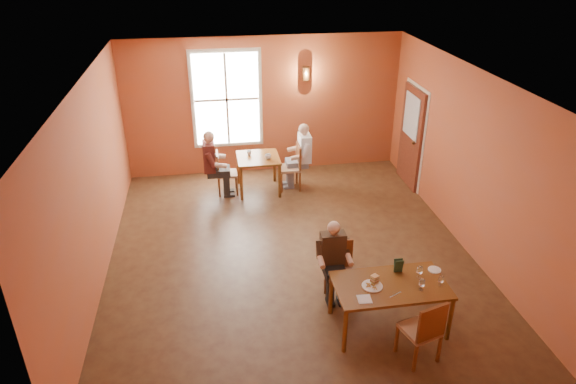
{
  "coord_description": "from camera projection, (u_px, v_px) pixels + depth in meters",
  "views": [
    {
      "loc": [
        -1.2,
        -7.25,
        4.88
      ],
      "look_at": [
        0.0,
        0.2,
        1.05
      ],
      "focal_mm": 32.0,
      "sensor_mm": 36.0,
      "label": 1
    }
  ],
  "objects": [
    {
      "name": "diner_main",
      "position": [
        342.0,
        268.0,
        7.34
      ],
      "size": [
        0.47,
        0.47,
        1.17
      ],
      "primitive_type": null,
      "rotation": [
        0.0,
        0.0,
        3.14
      ],
      "color": "#32211C",
      "rests_on": "ground"
    },
    {
      "name": "chair_diner_main",
      "position": [
        341.0,
        274.0,
        7.42
      ],
      "size": [
        0.41,
        0.41,
        0.92
      ],
      "primitive_type": null,
      "rotation": [
        0.0,
        0.0,
        3.14
      ],
      "color": "#442311",
      "rests_on": "ground"
    },
    {
      "name": "wall_left",
      "position": [
        92.0,
        186.0,
        7.66
      ],
      "size": [
        0.04,
        7.0,
        3.0
      ],
      "primitive_type": "cube",
      "color": "brown",
      "rests_on": "ground"
    },
    {
      "name": "goblet_b",
      "position": [
        441.0,
        281.0,
        6.74
      ],
      "size": [
        0.08,
        0.08,
        0.17
      ],
      "primitive_type": null,
      "rotation": [
        0.0,
        0.0,
        0.13
      ],
      "color": "white",
      "rests_on": "main_table"
    },
    {
      "name": "napkin",
      "position": [
        364.0,
        299.0,
        6.53
      ],
      "size": [
        0.19,
        0.19,
        0.01
      ],
      "primitive_type": "cube",
      "rotation": [
        0.0,
        0.0,
        -0.07
      ],
      "color": "silver",
      "rests_on": "main_table"
    },
    {
      "name": "wall_sconce",
      "position": [
        306.0,
        74.0,
        10.89
      ],
      "size": [
        0.16,
        0.16,
        0.28
      ],
      "primitive_type": "cylinder",
      "color": "brown",
      "rests_on": "wall_back"
    },
    {
      "name": "chair_diner_white",
      "position": [
        289.0,
        167.0,
        10.74
      ],
      "size": [
        0.43,
        0.43,
        0.98
      ],
      "primitive_type": null,
      "rotation": [
        0.0,
        0.0,
        1.57
      ],
      "color": "#3F2411",
      "rests_on": "ground"
    },
    {
      "name": "chair_diner_maroon",
      "position": [
        227.0,
        173.0,
        10.58
      ],
      "size": [
        0.4,
        0.4,
        0.91
      ],
      "primitive_type": null,
      "rotation": [
        0.0,
        0.0,
        -1.57
      ],
      "color": "#3D2412",
      "rests_on": "ground"
    },
    {
      "name": "ceiling",
      "position": [
        290.0,
        78.0,
        7.41
      ],
      "size": [
        6.0,
        7.0,
        0.04
      ],
      "primitive_type": "cube",
      "color": "white",
      "rests_on": "wall_back"
    },
    {
      "name": "diner_maroon",
      "position": [
        225.0,
        163.0,
        10.47
      ],
      "size": [
        0.54,
        0.54,
        1.36
      ],
      "primitive_type": null,
      "rotation": [
        0.0,
        0.0,
        -1.57
      ],
      "color": "maroon",
      "rests_on": "ground"
    },
    {
      "name": "goblet_c",
      "position": [
        422.0,
        285.0,
        6.65
      ],
      "size": [
        0.08,
        0.08,
        0.19
      ],
      "primitive_type": null,
      "rotation": [
        0.0,
        0.0,
        0.1
      ],
      "color": "white",
      "rests_on": "main_table"
    },
    {
      "name": "menu_stand",
      "position": [
        398.0,
        266.0,
        7.02
      ],
      "size": [
        0.12,
        0.06,
        0.2
      ],
      "primitive_type": "cube",
      "rotation": [
        0.0,
        0.0,
        -0.04
      ],
      "color": "#203E26",
      "rests_on": "main_table"
    },
    {
      "name": "cup_a",
      "position": [
        268.0,
        157.0,
        10.42
      ],
      "size": [
        0.13,
        0.13,
        0.1
      ],
      "primitive_type": "imported",
      "rotation": [
        0.0,
        0.0,
        0.04
      ],
      "color": "silver",
      "rests_on": "second_table"
    },
    {
      "name": "knife",
      "position": [
        395.0,
        295.0,
        6.61
      ],
      "size": [
        0.19,
        0.1,
        0.0
      ],
      "primitive_type": "cube",
      "rotation": [
        0.0,
        0.0,
        0.44
      ],
      "color": "silver",
      "rests_on": "main_table"
    },
    {
      "name": "diner_white",
      "position": [
        291.0,
        159.0,
        10.67
      ],
      "size": [
        0.54,
        0.54,
        1.34
      ],
      "primitive_type": null,
      "rotation": [
        0.0,
        0.0,
        1.57
      ],
      "color": "white",
      "rests_on": "ground"
    },
    {
      "name": "window",
      "position": [
        227.0,
        99.0,
        10.92
      ],
      "size": [
        1.36,
        0.1,
        1.96
      ],
      "primitive_type": "cube",
      "color": "white",
      "rests_on": "wall_back"
    },
    {
      "name": "main_table",
      "position": [
        389.0,
        305.0,
        6.97
      ],
      "size": [
        1.5,
        0.85,
        0.71
      ],
      "primitive_type": null,
      "color": "brown",
      "rests_on": "ground"
    },
    {
      "name": "door",
      "position": [
        410.0,
        137.0,
        10.73
      ],
      "size": [
        0.12,
        1.04,
        2.1
      ],
      "primitive_type": "cube",
      "color": "maroon",
      "rests_on": "ground"
    },
    {
      "name": "side_plate",
      "position": [
        434.0,
        270.0,
        7.09
      ],
      "size": [
        0.22,
        0.22,
        0.01
      ],
      "primitive_type": "cylinder",
      "rotation": [
        0.0,
        0.0,
        -0.29
      ],
      "color": "white",
      "rests_on": "main_table"
    },
    {
      "name": "cup_b",
      "position": [
        249.0,
        153.0,
        10.6
      ],
      "size": [
        0.1,
        0.1,
        0.09
      ],
      "primitive_type": "imported",
      "rotation": [
        0.0,
        0.0,
        0.02
      ],
      "color": "white",
      "rests_on": "second_table"
    },
    {
      "name": "chair_empty",
      "position": [
        420.0,
        328.0,
        6.4
      ],
      "size": [
        0.52,
        0.52,
        0.94
      ],
      "primitive_type": null,
      "rotation": [
        0.0,
        0.0,
        0.29
      ],
      "color": "#42240F",
      "rests_on": "ground"
    },
    {
      "name": "sandwich",
      "position": [
        375.0,
        280.0,
        6.8
      ],
      "size": [
        0.12,
        0.12,
        0.11
      ],
      "primitive_type": "cube",
      "rotation": [
        0.0,
        0.0,
        0.48
      ],
      "color": "tan",
      "rests_on": "main_table"
    },
    {
      "name": "plate_food",
      "position": [
        372.0,
        286.0,
        6.76
      ],
      "size": [
        0.33,
        0.33,
        0.04
      ],
      "primitive_type": "cylinder",
      "rotation": [
        0.0,
        0.0,
        0.23
      ],
      "color": "white",
      "rests_on": "main_table"
    },
    {
      "name": "wall_right",
      "position": [
        468.0,
        160.0,
        8.51
      ],
      "size": [
        0.04,
        7.0,
        3.0
      ],
      "primitive_type": "cube",
      "color": "brown",
      "rests_on": "ground"
    },
    {
      "name": "second_table",
      "position": [
        259.0,
        174.0,
        10.7
      ],
      "size": [
        0.86,
        0.86,
        0.76
      ],
      "primitive_type": null,
      "color": "brown",
      "rests_on": "ground"
    },
    {
      "name": "ground",
      "position": [
        290.0,
        252.0,
        8.77
      ],
      "size": [
        6.0,
        7.0,
        0.01
      ],
      "primitive_type": "cube",
      "color": "brown",
      "rests_on": "ground"
    },
    {
      "name": "wall_front",
      "position": [
        348.0,
        320.0,
        5.01
      ],
      "size": [
        6.0,
        0.04,
        3.0
      ],
      "primitive_type": "cube",
      "color": "brown",
      "rests_on": "ground"
    },
    {
      "name": "wall_back",
      "position": [
        264.0,
        106.0,
        11.17
      ],
      "size": [
        6.0,
        0.04,
        3.0
      ],
      "primitive_type": "cube",
      "color": "brown",
      "rests_on": "ground"
    },
    {
      "name": "goblet_a",
      "position": [
        419.0,
        272.0,
        6.9
      ],
      "size": [
        0.08,
        0.08,
        0.19
      ],
      "primitive_type": null,
      "rotation": [
        0.0,
        0.0,
        -0.09
      ],
      "color": "white",
      "rests_on": "main_table"
    }
  ]
}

